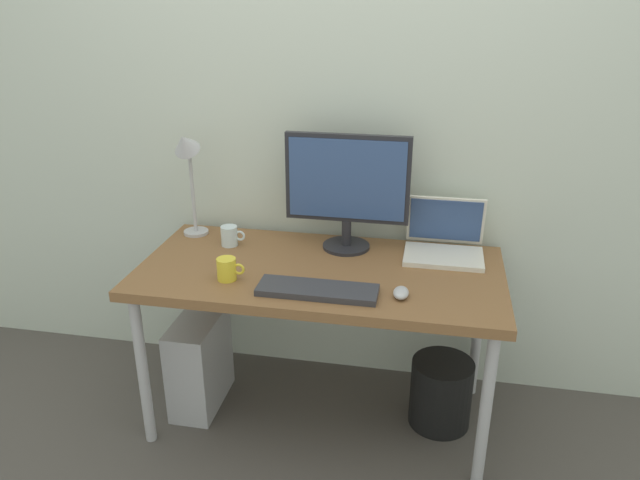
% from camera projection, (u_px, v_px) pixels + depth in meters
% --- Properties ---
extents(ground_plane, '(6.00, 6.00, 0.00)m').
position_uv_depth(ground_plane, '(320.00, 414.00, 2.68)').
color(ground_plane, '#4C4742').
extents(back_wall, '(4.40, 0.04, 2.60)m').
position_uv_depth(back_wall, '(339.00, 101.00, 2.56)').
color(back_wall, silver).
rests_on(back_wall, ground_plane).
extents(desk, '(1.44, 0.70, 0.71)m').
position_uv_depth(desk, '(320.00, 282.00, 2.43)').
color(desk, brown).
rests_on(desk, ground_plane).
extents(monitor, '(0.51, 0.20, 0.49)m').
position_uv_depth(monitor, '(347.00, 186.00, 2.49)').
color(monitor, '#232328').
rests_on(monitor, desk).
extents(laptop, '(0.32, 0.26, 0.23)m').
position_uv_depth(laptop, '(444.00, 241.00, 2.52)').
color(laptop, silver).
rests_on(laptop, desk).
extents(desk_lamp, '(0.11, 0.16, 0.49)m').
position_uv_depth(desk_lamp, '(187.00, 160.00, 2.58)').
color(desk_lamp, '#B2B2B7').
rests_on(desk_lamp, desk).
extents(keyboard, '(0.44, 0.14, 0.02)m').
position_uv_depth(keyboard, '(318.00, 290.00, 2.21)').
color(keyboard, '#333338').
rests_on(keyboard, desk).
extents(mouse, '(0.06, 0.09, 0.03)m').
position_uv_depth(mouse, '(401.00, 293.00, 2.18)').
color(mouse, '#B2B2B7').
rests_on(mouse, desk).
extents(coffee_mug, '(0.11, 0.07, 0.09)m').
position_uv_depth(coffee_mug, '(227.00, 269.00, 2.30)').
color(coffee_mug, yellow).
rests_on(coffee_mug, desk).
extents(glass_cup, '(0.11, 0.07, 0.09)m').
position_uv_depth(glass_cup, '(230.00, 236.00, 2.61)').
color(glass_cup, silver).
rests_on(glass_cup, desk).
extents(computer_tower, '(0.18, 0.36, 0.42)m').
position_uv_depth(computer_tower, '(200.00, 362.00, 2.69)').
color(computer_tower, '#B2B2B7').
rests_on(computer_tower, ground_plane).
extents(wastebasket, '(0.26, 0.26, 0.30)m').
position_uv_depth(wastebasket, '(441.00, 393.00, 2.58)').
color(wastebasket, black).
rests_on(wastebasket, ground_plane).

